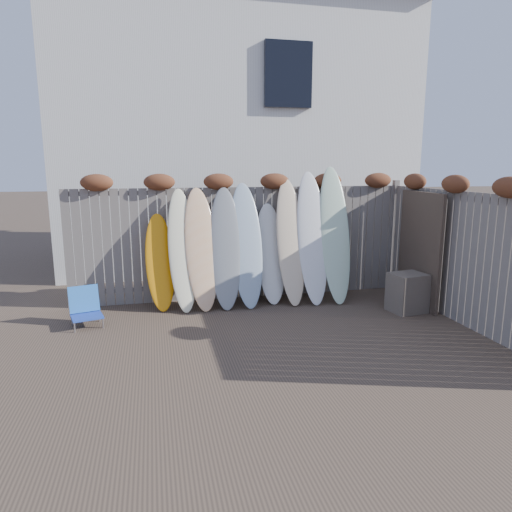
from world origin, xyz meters
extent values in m
plane|color=#493A2D|center=(0.00, 0.00, 0.00)|extent=(80.00, 80.00, 0.00)
cube|color=slate|center=(0.00, 2.40, 1.00)|extent=(6.00, 0.10, 2.00)
cube|color=slate|center=(3.00, 2.40, 1.05)|extent=(0.10, 0.10, 2.10)
ellipsoid|color=brown|center=(-2.40, 2.36, 2.10)|extent=(0.52, 0.28, 0.28)
ellipsoid|color=brown|center=(-1.40, 2.36, 2.10)|extent=(0.52, 0.28, 0.28)
ellipsoid|color=brown|center=(-0.40, 2.36, 2.10)|extent=(0.52, 0.28, 0.28)
ellipsoid|color=brown|center=(0.60, 2.36, 2.10)|extent=(0.52, 0.28, 0.28)
ellipsoid|color=brown|center=(1.60, 2.36, 2.10)|extent=(0.52, 0.28, 0.28)
ellipsoid|color=brown|center=(2.60, 2.36, 2.10)|extent=(0.52, 0.28, 0.28)
cube|color=slate|center=(3.00, 0.20, 1.00)|extent=(0.10, 4.40, 2.00)
ellipsoid|color=brown|center=(2.96, -0.50, 2.10)|extent=(0.28, 0.56, 0.28)
ellipsoid|color=brown|center=(2.96, 0.60, 2.10)|extent=(0.28, 0.56, 0.28)
ellipsoid|color=brown|center=(2.96, 1.70, 2.10)|extent=(0.28, 0.56, 0.28)
cube|color=silver|center=(0.50, 6.50, 3.00)|extent=(8.00, 5.00, 6.00)
cube|color=black|center=(1.30, 3.95, 4.20)|extent=(1.00, 0.12, 1.30)
cube|color=#3F3F44|center=(0.50, 6.50, 6.15)|extent=(8.50, 5.50, 0.35)
cube|color=#2241AC|center=(-2.56, 1.36, 0.16)|extent=(0.52, 0.48, 0.03)
cube|color=blue|center=(-2.61, 1.56, 0.38)|extent=(0.45, 0.24, 0.40)
cylinder|color=silver|center=(-2.71, 1.15, 0.08)|extent=(0.03, 0.03, 0.16)
cylinder|color=#A2A3A9|center=(-2.79, 1.46, 0.08)|extent=(0.03, 0.03, 0.16)
cylinder|color=#B0B0B7|center=(-2.32, 1.25, 0.08)|extent=(0.03, 0.03, 0.16)
cylinder|color=#B7B6BE|center=(-2.41, 1.57, 0.08)|extent=(0.03, 0.03, 0.16)
cube|color=#6A5D4F|center=(2.50, 0.96, 0.32)|extent=(0.62, 0.54, 0.64)
cube|color=#4A3F2D|center=(2.86, 1.27, 0.97)|extent=(0.12, 1.30, 1.95)
ellipsoid|color=orange|center=(-1.45, 2.04, 0.80)|extent=(0.52, 0.62, 1.59)
ellipsoid|color=#F4EFC4|center=(-1.08, 1.96, 1.00)|extent=(0.50, 0.74, 2.01)
ellipsoid|color=#FFAC82|center=(-0.77, 1.95, 1.01)|extent=(0.60, 0.76, 2.02)
ellipsoid|color=gray|center=(-0.36, 1.95, 1.01)|extent=(0.59, 0.76, 2.02)
ellipsoid|color=#98ADC0|center=(0.01, 1.96, 1.04)|extent=(0.56, 0.75, 2.09)
ellipsoid|color=white|center=(0.46, 2.04, 0.86)|extent=(0.52, 0.62, 1.72)
ellipsoid|color=beige|center=(0.79, 1.94, 1.08)|extent=(0.49, 0.76, 2.15)
ellipsoid|color=white|center=(1.17, 1.92, 1.14)|extent=(0.56, 0.82, 2.28)
ellipsoid|color=#BAD7B8|center=(1.58, 1.90, 1.18)|extent=(0.57, 0.86, 2.36)
camera|label=1|loc=(-1.53, -5.54, 2.38)|focal=32.00mm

